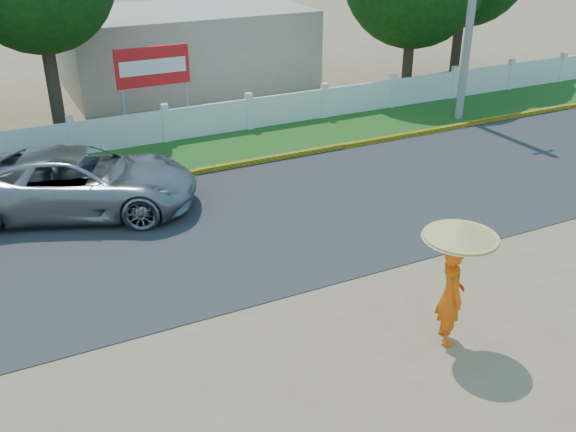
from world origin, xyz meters
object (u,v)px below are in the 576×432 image
object	(u,v)px
utility_pole	(472,4)
monk_with_parasol	(456,265)
vehicle	(80,182)
billboard	(153,71)

from	to	relation	value
utility_pole	monk_with_parasol	bearing A→B (deg)	-130.47
utility_pole	vehicle	bearing A→B (deg)	-172.15
monk_with_parasol	billboard	xyz separation A→B (m)	(-1.50, 13.82, 0.56)
utility_pole	vehicle	xyz separation A→B (m)	(-13.91, -1.92, -3.27)
vehicle	monk_with_parasol	distance (m)	9.91
utility_pole	monk_with_parasol	distance (m)	13.95
vehicle	billboard	world-z (taller)	billboard
monk_with_parasol	billboard	size ratio (longest dim) A/B	0.82
billboard	vehicle	bearing A→B (deg)	-123.47
billboard	monk_with_parasol	bearing A→B (deg)	-83.80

